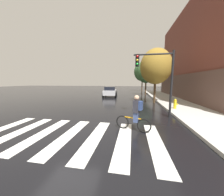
# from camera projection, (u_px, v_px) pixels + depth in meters

# --- Properties ---
(ground_plane) EXTENTS (120.00, 120.00, 0.00)m
(ground_plane) POSITION_uv_depth(u_px,v_px,m) (67.00, 135.00, 5.13)
(ground_plane) COLOR black
(crosswalk_stripes) EXTENTS (7.71, 3.57, 0.01)m
(crosswalk_stripes) POSITION_uv_depth(u_px,v_px,m) (69.00, 135.00, 5.12)
(crosswalk_stripes) COLOR silver
(crosswalk_stripes) RESTS_ON ground
(sedan_mid) EXTENTS (2.44, 4.60, 1.54)m
(sedan_mid) POSITION_uv_depth(u_px,v_px,m) (110.00, 91.00, 18.82)
(sedan_mid) COLOR #B7B7BC
(sedan_mid) RESTS_ON ground
(cyclist) EXTENTS (1.64, 0.60, 1.69)m
(cyclist) POSITION_uv_depth(u_px,v_px,m) (136.00, 113.00, 5.44)
(cyclist) COLOR black
(cyclist) RESTS_ON ground
(traffic_light_near) EXTENTS (2.47, 0.28, 4.20)m
(traffic_light_near) POSITION_uv_depth(u_px,v_px,m) (158.00, 73.00, 7.51)
(traffic_light_near) COLOR black
(traffic_light_near) RESTS_ON ground
(fire_hydrant) EXTENTS (0.33, 0.22, 0.78)m
(fire_hydrant) POSITION_uv_depth(u_px,v_px,m) (175.00, 104.00, 9.49)
(fire_hydrant) COLOR gold
(fire_hydrant) RESTS_ON sidewalk
(street_tree_near) EXTENTS (3.23, 3.23, 5.74)m
(street_tree_near) POSITION_uv_depth(u_px,v_px,m) (156.00, 67.00, 12.48)
(street_tree_near) COLOR #4C3823
(street_tree_near) RESTS_ON ground
(street_tree_mid) EXTENTS (3.33, 3.33, 5.92)m
(street_tree_mid) POSITION_uv_depth(u_px,v_px,m) (146.00, 72.00, 20.26)
(street_tree_mid) COLOR #4C3823
(street_tree_mid) RESTS_ON ground
(street_tree_far) EXTENTS (3.86, 3.86, 6.87)m
(street_tree_far) POSITION_uv_depth(u_px,v_px,m) (142.00, 72.00, 27.79)
(street_tree_far) COLOR #4C3823
(street_tree_far) RESTS_ON ground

